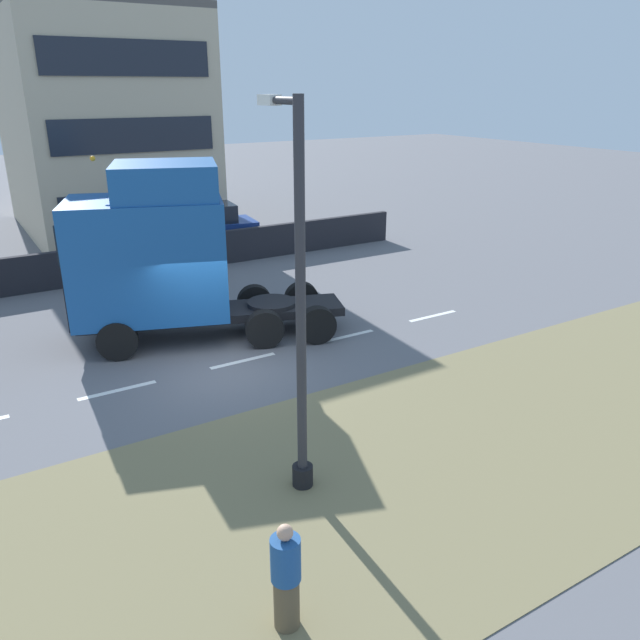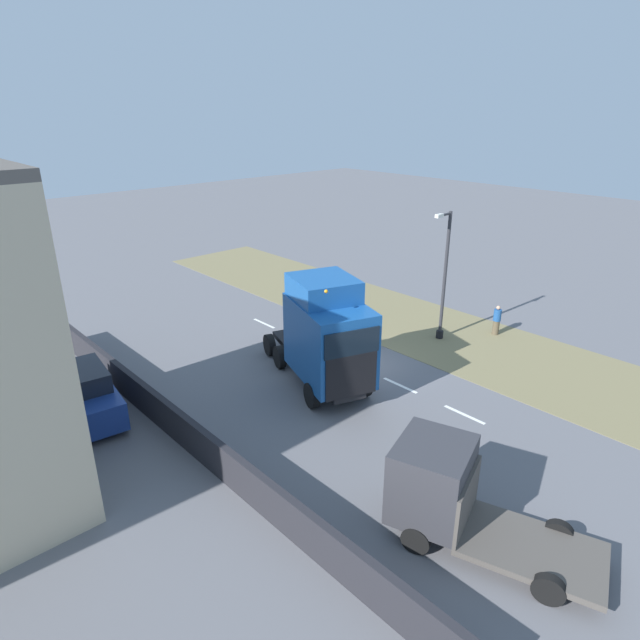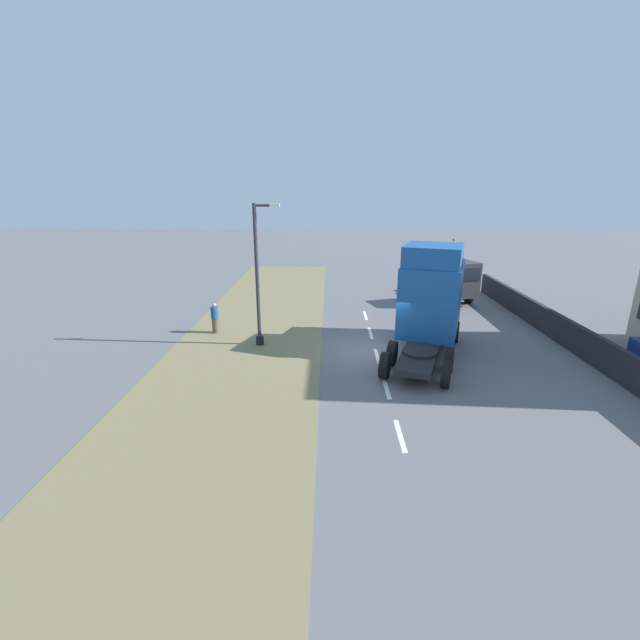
% 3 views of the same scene
% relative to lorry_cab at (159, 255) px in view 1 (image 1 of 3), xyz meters
% --- Properties ---
extents(ground_plane, '(120.00, 120.00, 0.00)m').
position_rel_lorry_cab_xyz_m(ground_plane, '(-2.47, -0.49, -2.42)').
color(ground_plane, slate).
rests_on(ground_plane, ground).
extents(grass_verge, '(7.00, 44.00, 0.01)m').
position_rel_lorry_cab_xyz_m(grass_verge, '(-8.47, -0.49, -2.41)').
color(grass_verge, olive).
rests_on(grass_verge, ground).
extents(lane_markings, '(0.16, 14.60, 0.00)m').
position_rel_lorry_cab_xyz_m(lane_markings, '(-2.47, -1.19, -2.42)').
color(lane_markings, white).
rests_on(lane_markings, ground).
extents(boundary_wall, '(0.25, 24.00, 1.31)m').
position_rel_lorry_cab_xyz_m(boundary_wall, '(6.53, -0.49, -1.77)').
color(boundary_wall, '#232328').
rests_on(boundary_wall, ground).
extents(building_block, '(11.35, 7.71, 10.98)m').
position_rel_lorry_cab_xyz_m(building_block, '(15.70, -2.47, 2.53)').
color(building_block, '#C1B293').
rests_on(building_block, ground).
extents(lorry_cab, '(4.68, 7.48, 4.96)m').
position_rel_lorry_cab_xyz_m(lorry_cab, '(0.00, 0.00, 0.00)').
color(lorry_cab, black).
rests_on(lorry_cab, ground).
extents(parked_car, '(2.41, 4.46, 2.08)m').
position_rel_lorry_cab_xyz_m(parked_car, '(8.29, -4.47, -1.41)').
color(parked_car, navy).
rests_on(parked_car, ground).
extents(lamp_post, '(1.30, 0.37, 6.54)m').
position_rel_lorry_cab_xyz_m(lamp_post, '(-7.84, 0.17, 0.54)').
color(lamp_post, black).
rests_on(lamp_post, ground).
extents(pedestrian, '(0.39, 0.39, 1.59)m').
position_rel_lorry_cab_xyz_m(pedestrian, '(-10.45, 1.87, -1.64)').
color(pedestrian, brown).
rests_on(pedestrian, ground).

